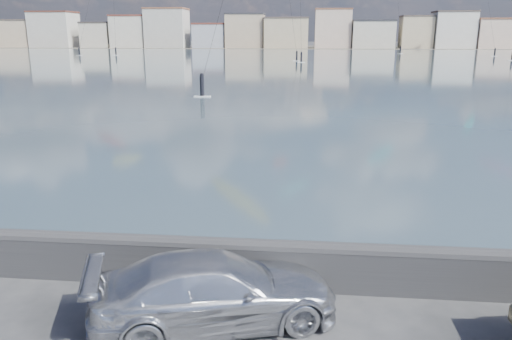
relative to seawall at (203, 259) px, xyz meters
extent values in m
cube|color=#364A5C|center=(0.00, 88.80, -0.58)|extent=(500.00, 177.00, 0.00)
cube|color=#4C473D|center=(0.00, 197.30, -0.57)|extent=(500.00, 60.00, 0.00)
cube|color=#28282B|center=(0.00, 0.00, -0.13)|extent=(400.00, 0.35, 0.90)
cylinder|color=#28282B|center=(0.00, 0.00, 0.32)|extent=(400.00, 0.36, 0.36)
cube|color=#CCB293|center=(-112.00, 183.30, 4.42)|extent=(14.00, 11.00, 10.00)
cube|color=#4C423D|center=(-112.00, 183.30, 9.72)|extent=(14.28, 11.22, 0.60)
cube|color=beige|center=(-96.50, 183.30, 5.92)|extent=(16.00, 12.00, 13.00)
cube|color=#562D23|center=(-96.50, 183.30, 12.72)|extent=(16.32, 12.24, 0.60)
cube|color=beige|center=(-79.00, 183.30, 3.92)|extent=(11.00, 10.00, 9.00)
cube|color=#383330|center=(-79.00, 183.30, 8.72)|extent=(11.22, 10.20, 0.60)
cube|color=silver|center=(-66.00, 183.30, 5.17)|extent=(13.00, 11.00, 11.50)
cube|color=brown|center=(-66.00, 183.30, 11.22)|extent=(13.26, 11.22, 0.60)
cube|color=beige|center=(-51.50, 183.30, 6.42)|extent=(15.00, 12.00, 14.00)
cube|color=brown|center=(-51.50, 183.30, 13.72)|extent=(15.30, 12.24, 0.60)
cube|color=#B2B7C6|center=(-35.00, 183.30, 3.67)|extent=(12.00, 10.00, 8.50)
cube|color=brown|center=(-35.00, 183.30, 8.22)|extent=(12.24, 10.20, 0.60)
cube|color=#CCB293|center=(-21.50, 183.30, 5.42)|extent=(14.00, 11.00, 12.00)
cube|color=#2D2D33|center=(-21.50, 183.30, 11.72)|extent=(14.28, 11.22, 0.60)
cube|color=beige|center=(-6.00, 183.30, 4.67)|extent=(16.00, 13.00, 10.50)
cube|color=#4C423D|center=(-6.00, 183.30, 10.22)|extent=(16.32, 13.26, 0.60)
cube|color=beige|center=(11.00, 183.30, 6.17)|extent=(13.00, 10.00, 13.50)
cube|color=brown|center=(11.00, 183.30, 13.22)|extent=(13.26, 10.20, 0.60)
cube|color=beige|center=(25.50, 183.30, 4.17)|extent=(15.00, 12.00, 9.50)
cube|color=#2D2D33|center=(25.50, 183.30, 9.22)|extent=(15.30, 12.24, 0.60)
cube|color=beige|center=(41.00, 183.30, 4.92)|extent=(11.00, 9.00, 11.00)
cube|color=#4C423D|center=(41.00, 183.30, 10.72)|extent=(11.22, 9.18, 0.60)
cube|color=white|center=(54.00, 183.30, 5.67)|extent=(14.00, 11.00, 12.50)
cube|color=#4C423D|center=(54.00, 183.30, 12.22)|extent=(14.28, 11.22, 0.60)
cube|color=beige|center=(69.50, 183.30, 4.42)|extent=(16.00, 12.00, 10.00)
cube|color=brown|center=(69.50, 183.30, 9.72)|extent=(16.32, 12.24, 0.60)
imported|color=silver|center=(0.52, -1.41, 0.07)|extent=(4.85, 3.14, 1.31)
cube|color=white|center=(0.91, 85.68, -0.53)|extent=(1.40, 0.42, 0.08)
cylinder|color=black|center=(0.91, 85.68, 0.37)|extent=(0.36, 0.36, 1.70)
sphere|color=black|center=(0.91, 85.68, 1.27)|extent=(0.28, 0.28, 0.28)
cube|color=white|center=(-6.72, 32.22, -0.53)|extent=(1.40, 0.42, 0.08)
cylinder|color=black|center=(-6.72, 32.22, 0.37)|extent=(0.36, 0.36, 1.70)
sphere|color=black|center=(-6.72, 32.22, 1.27)|extent=(0.28, 0.28, 0.28)
cylinder|color=black|center=(-6.20, 39.82, 7.21)|extent=(1.07, 15.22, 13.00)
cube|color=white|center=(42.71, 97.04, -0.53)|extent=(1.40, 0.42, 0.08)
cylinder|color=black|center=(42.71, 97.04, 0.37)|extent=(0.36, 0.36, 1.70)
cube|color=white|center=(-53.98, 111.59, -0.53)|extent=(1.40, 0.42, 0.08)
cylinder|color=black|center=(-53.98, 111.59, 0.37)|extent=(0.36, 0.36, 1.70)
sphere|color=black|center=(-53.98, 111.59, 1.27)|extent=(0.28, 0.28, 0.28)
cylinder|color=black|center=(-53.64, 118.80, 12.31)|extent=(0.70, 14.46, 23.20)
cube|color=white|center=(46.22, 116.93, -0.53)|extent=(1.40, 0.42, 0.08)
cylinder|color=black|center=(46.22, 116.93, 0.37)|extent=(0.36, 0.36, 1.70)
sphere|color=black|center=(46.22, 116.93, 1.27)|extent=(0.28, 0.28, 0.28)
cylinder|color=black|center=(45.90, 122.40, 9.20)|extent=(0.67, 10.98, 16.98)
cube|color=white|center=(-0.07, 90.84, -0.53)|extent=(1.40, 0.42, 0.08)
cylinder|color=black|center=(-0.07, 90.84, 0.37)|extent=(0.36, 0.36, 1.70)
sphere|color=black|center=(-0.07, 90.84, 1.27)|extent=(0.28, 0.28, 0.28)
cube|color=white|center=(-45.42, 113.51, -0.53)|extent=(1.40, 0.42, 0.08)
cylinder|color=black|center=(-45.42, 113.51, 0.37)|extent=(0.36, 0.36, 1.70)
sphere|color=black|center=(-45.42, 113.51, 1.27)|extent=(0.28, 0.28, 0.28)
cube|color=white|center=(26.73, 130.75, -0.53)|extent=(1.40, 0.42, 0.08)
cylinder|color=black|center=(26.73, 130.75, 0.37)|extent=(0.36, 0.36, 1.70)
sphere|color=black|center=(26.73, 130.75, 1.27)|extent=(0.28, 0.28, 0.28)
camera|label=1|loc=(2.09, -9.47, 4.58)|focal=35.00mm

